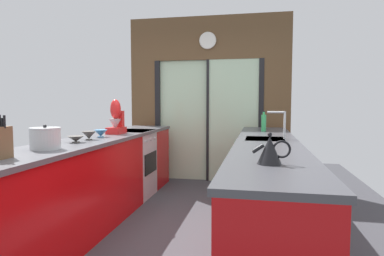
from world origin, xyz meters
name	(u,v)px	position (x,y,z in m)	size (l,w,h in m)	color
ground_plane	(184,217)	(0.00, 0.60, -0.01)	(5.04, 7.60, 0.02)	#38383D
back_wall_unit	(208,89)	(0.00, 2.40, 1.52)	(2.64, 0.12, 2.70)	brown
left_counter_run	(90,182)	(-0.91, 0.13, 0.47)	(0.62, 3.80, 0.92)	#AD0C0F
right_counter_run	(267,187)	(0.91, 0.30, 0.46)	(0.62, 3.80, 0.92)	#AD0C0F
sink_faucet	(282,121)	(1.06, 0.55, 1.11)	(0.19, 0.02, 0.29)	#B7BABC
oven_range	(131,164)	(-0.91, 1.25, 0.46)	(0.60, 0.60, 0.92)	#B7BABC
mixing_bowl_near	(76,139)	(-0.89, -0.16, 0.95)	(0.16, 0.16, 0.06)	#514C47
mixing_bowl_mid	(89,135)	(-0.89, 0.09, 0.97)	(0.15, 0.15, 0.09)	#514C47
mixing_bowl_far	(101,133)	(-0.89, 0.35, 0.96)	(0.15, 0.15, 0.08)	teal
knife_block	(1,142)	(-0.89, -1.10, 1.04)	(0.09, 0.14, 0.30)	brown
stand_mixer	(116,121)	(-0.89, 0.76, 1.08)	(0.17, 0.27, 0.42)	red
stock_pot	(45,138)	(-0.89, -0.62, 1.01)	(0.24, 0.24, 0.20)	#B7BABC
kettle	(270,150)	(0.89, -0.95, 1.01)	(0.24, 0.15, 0.20)	black
soap_bottle_near	(264,123)	(0.89, 1.46, 1.04)	(0.06, 0.06, 0.27)	#339E56
soap_bottle_far	(263,122)	(0.89, 1.74, 1.02)	(0.06, 0.06, 0.24)	#B23D2D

